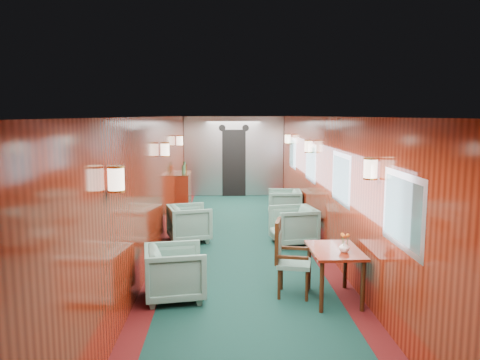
{
  "coord_description": "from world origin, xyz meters",
  "views": [
    {
      "loc": [
        -0.35,
        -8.12,
        2.42
      ],
      "look_at": [
        0.0,
        1.05,
        1.15
      ],
      "focal_mm": 35.0,
      "sensor_mm": 36.0,
      "label": 1
    }
  ],
  "objects_px": {
    "dining_table": "(335,257)",
    "side_chair": "(287,255)",
    "armchair_right_near": "(293,225)",
    "armchair_left_near": "(175,273)",
    "credenza": "(184,191)",
    "armchair_left_far": "(189,223)",
    "armchair_right_far": "(284,204)"
  },
  "relations": [
    {
      "from": "side_chair",
      "to": "armchair_left_far",
      "type": "xyz_separation_m",
      "value": [
        -1.51,
        2.81,
        -0.21
      ]
    },
    {
      "from": "armchair_left_near",
      "to": "armchair_right_far",
      "type": "height_order",
      "value": "armchair_left_near"
    },
    {
      "from": "credenza",
      "to": "armchair_right_near",
      "type": "height_order",
      "value": "credenza"
    },
    {
      "from": "side_chair",
      "to": "dining_table",
      "type": "bearing_deg",
      "value": -5.5
    },
    {
      "from": "armchair_left_near",
      "to": "armchair_right_far",
      "type": "relative_size",
      "value": 1.03
    },
    {
      "from": "armchair_right_far",
      "to": "dining_table",
      "type": "bearing_deg",
      "value": 4.47
    },
    {
      "from": "credenza",
      "to": "armchair_left_far",
      "type": "xyz_separation_m",
      "value": [
        0.35,
        -2.94,
        -0.14
      ]
    },
    {
      "from": "credenza",
      "to": "armchair_right_far",
      "type": "xyz_separation_m",
      "value": [
        2.45,
        -1.08,
        -0.15
      ]
    },
    {
      "from": "side_chair",
      "to": "armchair_left_far",
      "type": "bearing_deg",
      "value": 130.64
    },
    {
      "from": "armchair_left_near",
      "to": "armchair_right_near",
      "type": "distance_m",
      "value": 3.24
    },
    {
      "from": "armchair_right_near",
      "to": "armchair_left_near",
      "type": "bearing_deg",
      "value": -47.38
    },
    {
      "from": "armchair_left_far",
      "to": "armchair_right_near",
      "type": "relative_size",
      "value": 0.98
    },
    {
      "from": "armchair_right_near",
      "to": "armchair_right_far",
      "type": "relative_size",
      "value": 1.04
    },
    {
      "from": "armchair_right_far",
      "to": "credenza",
      "type": "bearing_deg",
      "value": -109.52
    },
    {
      "from": "armchair_left_near",
      "to": "armchair_left_far",
      "type": "distance_m",
      "value": 2.89
    },
    {
      "from": "dining_table",
      "to": "armchair_left_far",
      "type": "distance_m",
      "value": 3.68
    },
    {
      "from": "side_chair",
      "to": "armchair_left_far",
      "type": "height_order",
      "value": "side_chair"
    },
    {
      "from": "dining_table",
      "to": "armchair_right_far",
      "type": "distance_m",
      "value": 4.87
    },
    {
      "from": "armchair_right_near",
      "to": "dining_table",
      "type": "bearing_deg",
      "value": -7.25
    },
    {
      "from": "credenza",
      "to": "armchair_right_far",
      "type": "relative_size",
      "value": 1.64
    },
    {
      "from": "dining_table",
      "to": "armchair_right_far",
      "type": "relative_size",
      "value": 1.21
    },
    {
      "from": "side_chair",
      "to": "credenza",
      "type": "relative_size",
      "value": 0.83
    },
    {
      "from": "armchair_left_far",
      "to": "armchair_right_far",
      "type": "distance_m",
      "value": 2.8
    },
    {
      "from": "credenza",
      "to": "armchair_left_near",
      "type": "distance_m",
      "value": 5.84
    },
    {
      "from": "armchair_left_far",
      "to": "armchair_right_far",
      "type": "height_order",
      "value": "armchair_left_far"
    },
    {
      "from": "dining_table",
      "to": "side_chair",
      "type": "bearing_deg",
      "value": 161.25
    },
    {
      "from": "dining_table",
      "to": "armchair_left_far",
      "type": "height_order",
      "value": "armchair_left_far"
    },
    {
      "from": "credenza",
      "to": "armchair_right_near",
      "type": "bearing_deg",
      "value": -54.37
    },
    {
      "from": "dining_table",
      "to": "armchair_left_near",
      "type": "height_order",
      "value": "armchair_left_near"
    },
    {
      "from": "armchair_left_near",
      "to": "armchair_left_far",
      "type": "xyz_separation_m",
      "value": [
        -0.01,
        2.89,
        -0.0
      ]
    },
    {
      "from": "dining_table",
      "to": "credenza",
      "type": "relative_size",
      "value": 0.74
    },
    {
      "from": "credenza",
      "to": "armchair_left_far",
      "type": "relative_size",
      "value": 1.61
    }
  ]
}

